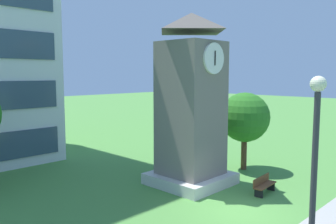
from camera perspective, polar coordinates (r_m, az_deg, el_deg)
The scene contains 5 objects.
ground_plane at distance 16.52m, azimuth 11.33°, elevation -15.69°, with size 160.00×160.00×0.00m, color #4C893D.
clock_tower at distance 19.16m, azimuth 3.80°, elevation 0.32°, with size 3.93×3.93×9.39m.
park_bench at distance 18.95m, azimuth 15.43°, elevation -11.41°, with size 1.83×0.62×0.88m.
street_lamp at distance 8.80m, azimuth 22.79°, elevation -9.89°, with size 0.36×0.36×6.09m.
tree_near_tower at distance 22.68m, azimuth 12.46°, elevation -0.89°, with size 3.16×3.16×4.98m.
Camera 1 is at (-12.93, -8.25, 6.13)m, focal length 37.19 mm.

